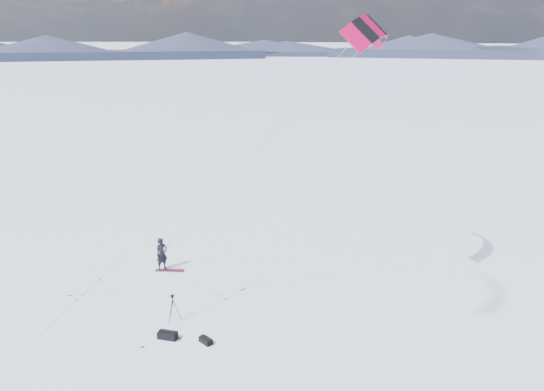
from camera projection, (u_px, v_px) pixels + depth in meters
The scene contains 9 objects.
ground at pixel (154, 301), 27.16m from camera, with size 1800.00×1800.00×0.00m, color white.
horizon_hills at pixel (149, 245), 26.25m from camera, with size 704.00×705.94×8.05m.
snow_tracks at pixel (159, 303), 27.02m from camera, with size 17.62×10.25×0.01m.
snowkiter at pixel (163, 269), 30.89m from camera, with size 0.70×0.46×1.93m, color black.
snowboard at pixel (170, 270), 30.68m from camera, with size 1.66×0.31×0.04m, color maroon.
tripod at pixel (173, 304), 25.11m from camera, with size 0.68×0.59×1.36m.
gear_bag_a at pixel (168, 335), 23.81m from camera, with size 0.92×0.57×0.38m.
gear_bag_b at pixel (206, 340), 23.46m from camera, with size 0.72×0.51×0.30m.
power_kite at pixel (368, 34), 23.47m from camera, with size 12.35×5.07×12.81m.
Camera 1 is at (16.22, -19.21, 13.11)m, focal length 35.00 mm.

